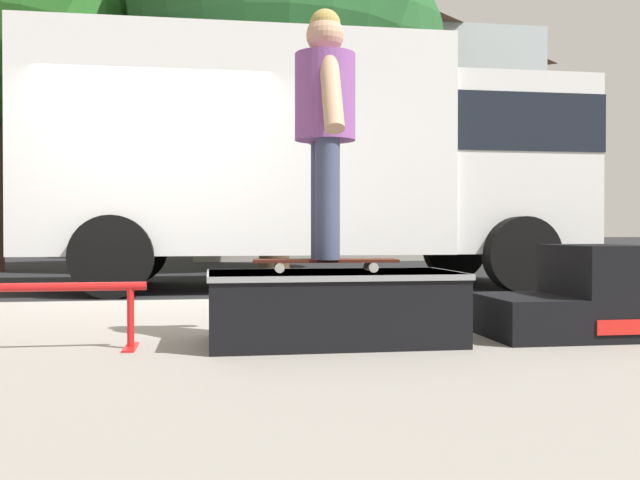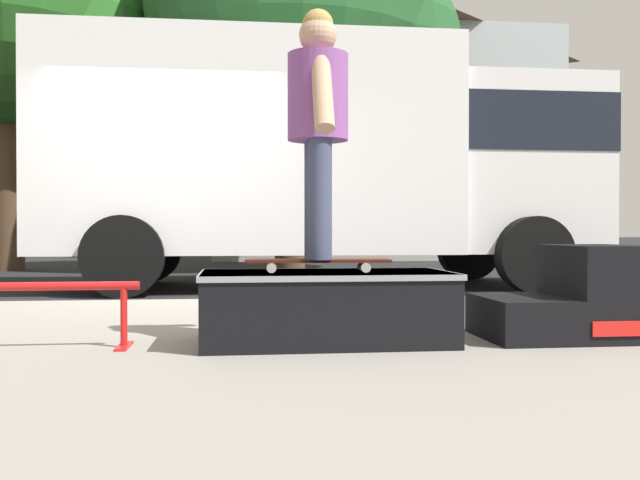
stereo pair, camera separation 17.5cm
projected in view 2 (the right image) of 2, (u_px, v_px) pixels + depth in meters
name	position (u px, v px, depth m)	size (l,w,h in m)	color
ground_plane	(156.00, 307.00, 6.75)	(140.00, 140.00, 0.00)	black
sidewalk_slab	(93.00, 356.00, 3.77)	(50.00, 5.00, 0.12)	gray
skate_box	(326.00, 305.00, 3.84)	(1.35, 0.71, 0.39)	black
kicker_ramp	(573.00, 299.00, 4.01)	(0.89, 0.65, 0.53)	black
skateboard	(318.00, 261.00, 3.83)	(0.79, 0.25, 0.07)	#4C1E14
skater_kid	(318.00, 112.00, 3.82)	(0.33, 0.69, 1.35)	#3F4766
box_truck	(325.00, 156.00, 9.13)	(6.91, 2.63, 3.05)	white
street_tree_main	(22.00, 15.00, 12.97)	(4.88, 4.44, 7.07)	brown
street_tree_neighbour	(307.00, 19.00, 13.02)	(5.84, 5.31, 7.44)	brown
house_behind	(368.00, 113.00, 21.11)	(9.54, 8.23, 8.40)	silver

